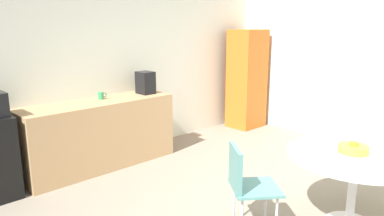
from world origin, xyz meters
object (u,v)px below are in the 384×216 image
Objects in this scene: locker_cabinet at (247,79)px; mug_white at (101,96)px; fruit_bowl at (353,148)px; round_table at (355,166)px; coffee_maker at (145,83)px; chair_teal at (245,180)px.

locker_cabinet reaches higher than mug_white.
locker_cabinet is 3.49m from fruit_bowl.
round_table is 3.87× the size of coffee_maker.
round_table is 3.02m from coffee_maker.
round_table is 9.59× the size of mug_white.
fruit_bowl is at bearing -34.93° from chair_teal.
chair_teal is (-0.82, 0.63, -0.09)m from round_table.
chair_teal reaches higher than round_table.
chair_teal is 3.02× the size of fruit_bowl.
round_table is 1.49× the size of chair_teal.
fruit_bowl is (0.02, 0.04, 0.15)m from round_table.
mug_white is at bearing 176.31° from locker_cabinet.
mug_white is at bearing 172.68° from coffee_maker.
coffee_maker reaches higher than mug_white.
locker_cabinet is 2.90m from mug_white.
fruit_bowl is (0.84, -0.59, 0.24)m from chair_teal.
coffee_maker is at bearing -7.32° from mug_white.
round_table is at bearing -86.44° from coffee_maker.
fruit_bowl is at bearing 63.29° from round_table.
fruit_bowl reaches higher than round_table.
locker_cabinet reaches higher than fruit_bowl.
chair_teal is 1.06m from fruit_bowl.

